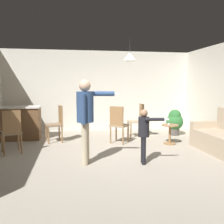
{
  "coord_description": "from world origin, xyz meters",
  "views": [
    {
      "loc": [
        -0.93,
        -5.1,
        1.55
      ],
      "look_at": [
        -0.11,
        -0.19,
        1.0
      ],
      "focal_mm": 38.95,
      "sensor_mm": 36.0,
      "label": 1
    }
  ],
  "objects": [
    {
      "name": "person_adult",
      "position": [
        -0.66,
        -0.39,
        1.03
      ],
      "size": [
        0.85,
        0.47,
        1.66
      ],
      "rotation": [
        0.0,
        0.0,
        -1.8
      ],
      "color": "tan",
      "rests_on": "ground"
    },
    {
      "name": "dining_chair_by_counter",
      "position": [
        -1.35,
        1.62,
        0.55
      ],
      "size": [
        0.51,
        0.51,
        1.0
      ],
      "rotation": [
        0.0,
        0.0,
        1.82
      ],
      "color": "olive",
      "rests_on": "ground"
    },
    {
      "name": "spare_remote_on_table",
      "position": [
        1.57,
        0.87,
        0.54
      ],
      "size": [
        0.09,
        0.13,
        0.04
      ],
      "primitive_type": "cube",
      "rotation": [
        0.0,
        0.0,
        2.69
      ],
      "color": "white",
      "rests_on": "side_table_by_couch"
    },
    {
      "name": "dining_chair_centre_back",
      "position": [
        -2.28,
        0.56,
        0.55
      ],
      "size": [
        0.54,
        0.54,
        1.0
      ],
      "rotation": [
        0.0,
        0.0,
        0.36
      ],
      "color": "olive",
      "rests_on": "ground"
    },
    {
      "name": "ceiling_light_pendant",
      "position": [
        0.49,
        0.81,
        2.25
      ],
      "size": [
        0.32,
        0.32,
        0.55
      ],
      "color": "silver"
    },
    {
      "name": "potted_plant_corner",
      "position": [
        2.22,
        1.95,
        0.44
      ],
      "size": [
        0.52,
        0.52,
        0.8
      ],
      "color": "#4C4742",
      "rests_on": "ground"
    },
    {
      "name": "side_table_by_couch",
      "position": [
        1.61,
        0.86,
        0.33
      ],
      "size": [
        0.44,
        0.44,
        0.52
      ],
      "color": "olive",
      "rests_on": "ground"
    },
    {
      "name": "person_child",
      "position": [
        0.46,
        -0.58,
        0.67
      ],
      "size": [
        0.55,
        0.35,
        1.08
      ],
      "rotation": [
        0.0,
        0.0,
        -1.69
      ],
      "color": "black",
      "rests_on": "ground"
    },
    {
      "name": "ground",
      "position": [
        0.0,
        0.0,
        0.0
      ],
      "size": [
        7.68,
        7.68,
        0.0
      ],
      "primitive_type": "plane",
      "color": "#9E9384"
    },
    {
      "name": "dining_chair_spare",
      "position": [
        0.28,
        1.17,
        0.55
      ],
      "size": [
        0.58,
        0.58,
        1.0
      ],
      "rotation": [
        0.0,
        0.0,
        5.67
      ],
      "color": "olive",
      "rests_on": "ground"
    },
    {
      "name": "dining_chair_near_wall",
      "position": [
        1.0,
        1.85,
        0.55
      ],
      "size": [
        0.42,
        0.42,
        1.0
      ],
      "rotation": [
        0.0,
        0.0,
        1.57
      ],
      "color": "olive",
      "rests_on": "ground"
    },
    {
      "name": "kitchen_counter",
      "position": [
        -2.45,
        2.11,
        0.48
      ],
      "size": [
        1.26,
        0.66,
        0.95
      ],
      "color": "brown",
      "rests_on": "ground"
    },
    {
      "name": "wall_back",
      "position": [
        0.0,
        3.2,
        1.35
      ],
      "size": [
        6.4,
        0.1,
        2.7
      ],
      "primitive_type": "cube",
      "color": "silver",
      "rests_on": "ground"
    }
  ]
}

